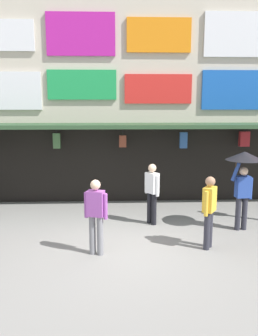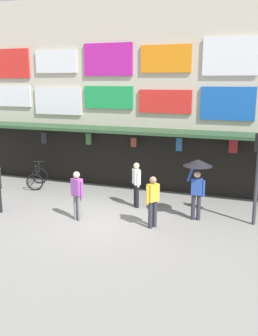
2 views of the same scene
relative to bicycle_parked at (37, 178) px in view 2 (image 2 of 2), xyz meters
name	(u,v)px [view 2 (image 2 of 2)]	position (x,y,z in m)	size (l,w,h in m)	color
ground_plane	(98,219)	(4.14, -2.69, -0.39)	(80.00, 80.00, 0.00)	gray
shopfront	(141,95)	(4.15, 1.88, 3.57)	(18.00, 2.60, 8.00)	beige
bicycle_parked	(37,178)	(0.00, 0.00, 0.00)	(1.11, 1.35, 1.05)	black
pedestrian_with_umbrella	(197,172)	(7.26, -1.62, 1.25)	(0.96, 0.96, 2.08)	#2D2D38
pedestrian_in_red	(77,193)	(3.54, -3.00, 0.55)	(0.51, 0.32, 1.68)	gray
pedestrian_in_yellow	(136,182)	(4.96, -1.07, 0.55)	(0.39, 0.45, 1.68)	black
pedestrian_in_black	(153,199)	(6.08, -2.77, 0.55)	(0.38, 0.46, 1.68)	#2D2D38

